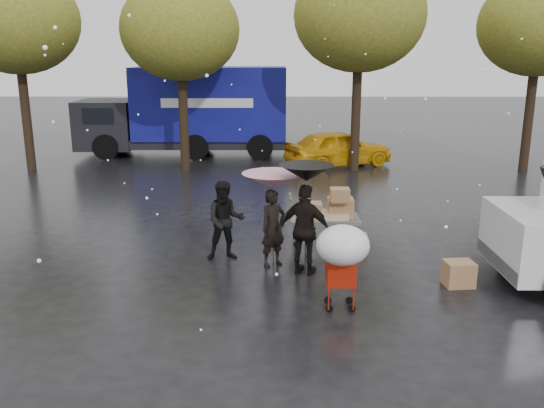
{
  "coord_description": "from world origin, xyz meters",
  "views": [
    {
      "loc": [
        -0.28,
        -10.12,
        4.07
      ],
      "look_at": [
        -0.36,
        1.0,
        1.13
      ],
      "focal_mm": 38.0,
      "sensor_mm": 36.0,
      "label": 1
    }
  ],
  "objects_px": {
    "person_black": "(306,230)",
    "person_pink": "(273,228)",
    "yellow_taxi": "(338,148)",
    "blue_truck": "(190,111)",
    "shopping_cart": "(343,250)",
    "vendor_cart": "(329,211)"
  },
  "relations": [
    {
      "from": "person_black",
      "to": "person_pink",
      "type": "bearing_deg",
      "value": -10.58
    },
    {
      "from": "yellow_taxi",
      "to": "person_black",
      "type": "bearing_deg",
      "value": 147.56
    },
    {
      "from": "blue_truck",
      "to": "yellow_taxi",
      "type": "distance_m",
      "value": 6.31
    },
    {
      "from": "person_black",
      "to": "yellow_taxi",
      "type": "distance_m",
      "value": 10.8
    },
    {
      "from": "shopping_cart",
      "to": "blue_truck",
      "type": "relative_size",
      "value": 0.18
    },
    {
      "from": "vendor_cart",
      "to": "shopping_cart",
      "type": "xyz_separation_m",
      "value": [
        -0.09,
        -3.47,
        0.34
      ]
    },
    {
      "from": "vendor_cart",
      "to": "shopping_cart",
      "type": "distance_m",
      "value": 3.48
    },
    {
      "from": "person_black",
      "to": "shopping_cart",
      "type": "distance_m",
      "value": 1.75
    },
    {
      "from": "shopping_cart",
      "to": "yellow_taxi",
      "type": "bearing_deg",
      "value": 84.24
    },
    {
      "from": "person_pink",
      "to": "person_black",
      "type": "xyz_separation_m",
      "value": [
        0.6,
        -0.44,
        0.1
      ]
    },
    {
      "from": "shopping_cart",
      "to": "yellow_taxi",
      "type": "distance_m",
      "value": 12.39
    },
    {
      "from": "person_black",
      "to": "blue_truck",
      "type": "xyz_separation_m",
      "value": [
        -4.0,
        13.05,
        0.89
      ]
    },
    {
      "from": "person_black",
      "to": "vendor_cart",
      "type": "height_order",
      "value": "person_black"
    },
    {
      "from": "person_pink",
      "to": "vendor_cart",
      "type": "bearing_deg",
      "value": 12.4
    },
    {
      "from": "person_pink",
      "to": "yellow_taxi",
      "type": "xyz_separation_m",
      "value": [
        2.34,
        10.22,
        -0.09
      ]
    },
    {
      "from": "person_black",
      "to": "vendor_cart",
      "type": "bearing_deg",
      "value": -82.64
    },
    {
      "from": "person_black",
      "to": "yellow_taxi",
      "type": "relative_size",
      "value": 0.44
    },
    {
      "from": "person_pink",
      "to": "yellow_taxi",
      "type": "relative_size",
      "value": 0.39
    },
    {
      "from": "person_black",
      "to": "vendor_cart",
      "type": "distance_m",
      "value": 1.9
    },
    {
      "from": "blue_truck",
      "to": "yellow_taxi",
      "type": "xyz_separation_m",
      "value": [
        5.74,
        -2.39,
        -1.09
      ]
    },
    {
      "from": "person_black",
      "to": "blue_truck",
      "type": "height_order",
      "value": "blue_truck"
    },
    {
      "from": "yellow_taxi",
      "to": "person_pink",
      "type": "bearing_deg",
      "value": 143.91
    }
  ]
}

